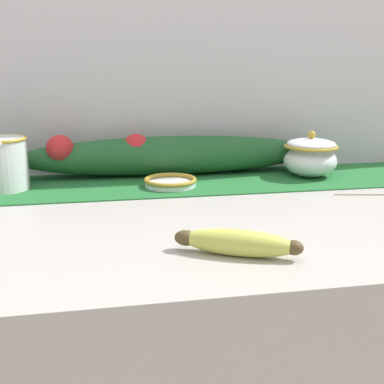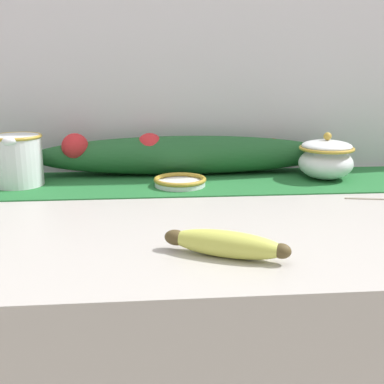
{
  "view_description": "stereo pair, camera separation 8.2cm",
  "coord_description": "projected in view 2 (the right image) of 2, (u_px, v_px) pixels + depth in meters",
  "views": [
    {
      "loc": [
        -0.17,
        -0.9,
        1.17
      ],
      "look_at": [
        -0.01,
        -0.05,
        0.95
      ],
      "focal_mm": 45.0,
      "sensor_mm": 36.0,
      "label": 1
    },
    {
      "loc": [
        -0.09,
        -0.91,
        1.17
      ],
      "look_at": [
        -0.01,
        -0.05,
        0.95
      ],
      "focal_mm": 45.0,
      "sensor_mm": 36.0,
      "label": 2
    }
  ],
  "objects": [
    {
      "name": "table_runner",
      "position": [
        187.0,
        182.0,
        1.17
      ],
      "size": [
        1.35,
        0.28,
        0.0
      ],
      "primitive_type": "cube",
      "color": "#236B33",
      "rests_on": "countertop"
    },
    {
      "name": "sugar_bowl",
      "position": [
        326.0,
        159.0,
        1.19
      ],
      "size": [
        0.13,
        0.13,
        0.12
      ],
      "color": "white",
      "rests_on": "countertop"
    },
    {
      "name": "cream_pitcher",
      "position": [
        18.0,
        158.0,
        1.12
      ],
      "size": [
        0.12,
        0.14,
        0.12
      ],
      "color": "white",
      "rests_on": "countertop"
    },
    {
      "name": "banana",
      "position": [
        225.0,
        244.0,
        0.71
      ],
      "size": [
        0.19,
        0.11,
        0.04
      ],
      "rotation": [
        0.0,
        0.0,
        -0.44
      ],
      "color": "#CCD156",
      "rests_on": "countertop"
    },
    {
      "name": "small_dish",
      "position": [
        180.0,
        181.0,
        1.13
      ],
      "size": [
        0.12,
        0.12,
        0.02
      ],
      "color": "white",
      "rests_on": "countertop"
    },
    {
      "name": "back_wall",
      "position": [
        182.0,
        56.0,
        1.26
      ],
      "size": [
        2.27,
        0.04,
        2.4
      ],
      "primitive_type": "cube",
      "color": "silver",
      "rests_on": "ground_plane"
    },
    {
      "name": "poinsettia_garland",
      "position": [
        182.0,
        154.0,
        1.24
      ],
      "size": [
        0.78,
        0.11,
        0.11
      ],
      "color": "#235B2D",
      "rests_on": "countertop"
    }
  ]
}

